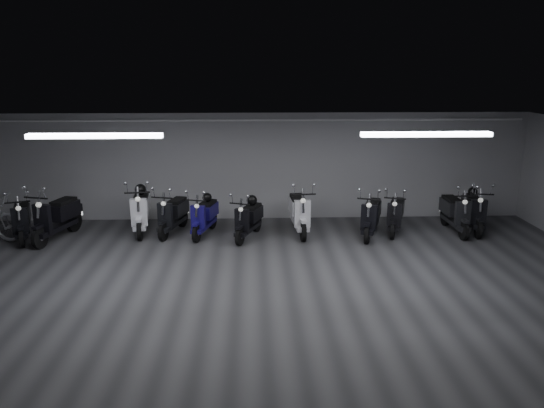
{
  "coord_description": "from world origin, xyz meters",
  "views": [
    {
      "loc": [
        -0.18,
        -8.42,
        3.94
      ],
      "look_at": [
        0.23,
        2.5,
        1.05
      ],
      "focal_mm": 34.42,
      "sensor_mm": 36.0,
      "label": 1
    }
  ],
  "objects_px": {
    "helmet_1": "(140,189)",
    "helmet_2": "(252,200)",
    "scooter_10": "(474,205)",
    "scooter_7": "(371,210)",
    "scooter_9": "(456,207)",
    "scooter_5": "(248,214)",
    "scooter_8": "(396,208)",
    "scooter_4": "(204,210)",
    "scooter_0": "(21,213)",
    "scooter_6": "(299,206)",
    "scooter_3": "(173,208)",
    "helmet_3": "(473,192)",
    "helmet_0": "(207,197)",
    "scooter_1": "(56,210)",
    "scooter_2": "(140,204)"
  },
  "relations": [
    {
      "from": "scooter_4",
      "to": "scooter_10",
      "type": "bearing_deg",
      "value": 15.55
    },
    {
      "from": "scooter_0",
      "to": "scooter_2",
      "type": "height_order",
      "value": "scooter_2"
    },
    {
      "from": "scooter_0",
      "to": "helmet_2",
      "type": "distance_m",
      "value": 5.36
    },
    {
      "from": "scooter_5",
      "to": "scooter_3",
      "type": "bearing_deg",
      "value": -172.02
    },
    {
      "from": "scooter_2",
      "to": "scooter_9",
      "type": "distance_m",
      "value": 7.65
    },
    {
      "from": "helmet_0",
      "to": "helmet_1",
      "type": "bearing_deg",
      "value": 169.19
    },
    {
      "from": "scooter_8",
      "to": "helmet_1",
      "type": "xyz_separation_m",
      "value": [
        -6.23,
        0.53,
        0.4
      ]
    },
    {
      "from": "scooter_5",
      "to": "scooter_9",
      "type": "height_order",
      "value": "scooter_9"
    },
    {
      "from": "helmet_1",
      "to": "helmet_0",
      "type": "bearing_deg",
      "value": -10.81
    },
    {
      "from": "scooter_1",
      "to": "helmet_0",
      "type": "distance_m",
      "value": 3.51
    },
    {
      "from": "scooter_4",
      "to": "helmet_2",
      "type": "xyz_separation_m",
      "value": [
        1.14,
        -0.07,
        0.26
      ]
    },
    {
      "from": "scooter_1",
      "to": "scooter_6",
      "type": "bearing_deg",
      "value": 18.05
    },
    {
      "from": "scooter_6",
      "to": "scooter_7",
      "type": "xyz_separation_m",
      "value": [
        1.68,
        -0.3,
        -0.04
      ]
    },
    {
      "from": "scooter_8",
      "to": "scooter_9",
      "type": "xyz_separation_m",
      "value": [
        1.45,
        -0.04,
        0.04
      ]
    },
    {
      "from": "scooter_1",
      "to": "scooter_9",
      "type": "bearing_deg",
      "value": 16.42
    },
    {
      "from": "scooter_3",
      "to": "helmet_1",
      "type": "distance_m",
      "value": 0.99
    },
    {
      "from": "scooter_6",
      "to": "scooter_9",
      "type": "bearing_deg",
      "value": -4.96
    },
    {
      "from": "scooter_0",
      "to": "scooter_7",
      "type": "distance_m",
      "value": 8.19
    },
    {
      "from": "scooter_4",
      "to": "helmet_3",
      "type": "xyz_separation_m",
      "value": [
        6.62,
        0.33,
        0.32
      ]
    },
    {
      "from": "scooter_1",
      "to": "scooter_8",
      "type": "bearing_deg",
      "value": 16.89
    },
    {
      "from": "scooter_1",
      "to": "scooter_6",
      "type": "distance_m",
      "value": 5.71
    },
    {
      "from": "scooter_4",
      "to": "scooter_8",
      "type": "relative_size",
      "value": 1.0
    },
    {
      "from": "scooter_1",
      "to": "scooter_7",
      "type": "xyz_separation_m",
      "value": [
        7.39,
        -0.03,
        -0.07
      ]
    },
    {
      "from": "scooter_3",
      "to": "helmet_2",
      "type": "bearing_deg",
      "value": 8.72
    },
    {
      "from": "scooter_7",
      "to": "scooter_9",
      "type": "xyz_separation_m",
      "value": [
        2.11,
        0.22,
        0.0
      ]
    },
    {
      "from": "scooter_6",
      "to": "helmet_3",
      "type": "distance_m",
      "value": 4.35
    },
    {
      "from": "scooter_8",
      "to": "helmet_3",
      "type": "height_order",
      "value": "scooter_8"
    },
    {
      "from": "scooter_0",
      "to": "scooter_3",
      "type": "bearing_deg",
      "value": -13.88
    },
    {
      "from": "scooter_8",
      "to": "scooter_4",
      "type": "bearing_deg",
      "value": -159.68
    },
    {
      "from": "scooter_8",
      "to": "helmet_0",
      "type": "relative_size",
      "value": 7.22
    },
    {
      "from": "scooter_1",
      "to": "scooter_10",
      "type": "bearing_deg",
      "value": 17.0
    },
    {
      "from": "scooter_10",
      "to": "helmet_1",
      "type": "relative_size",
      "value": 6.47
    },
    {
      "from": "scooter_0",
      "to": "helmet_0",
      "type": "xyz_separation_m",
      "value": [
        4.28,
        0.42,
        0.23
      ]
    },
    {
      "from": "scooter_3",
      "to": "scooter_4",
      "type": "height_order",
      "value": "scooter_3"
    },
    {
      "from": "helmet_3",
      "to": "scooter_7",
      "type": "bearing_deg",
      "value": -167.84
    },
    {
      "from": "helmet_2",
      "to": "scooter_5",
      "type": "bearing_deg",
      "value": -111.17
    },
    {
      "from": "scooter_8",
      "to": "helmet_1",
      "type": "bearing_deg",
      "value": -164.66
    },
    {
      "from": "scooter_5",
      "to": "scooter_7",
      "type": "relative_size",
      "value": 0.92
    },
    {
      "from": "scooter_8",
      "to": "helmet_0",
      "type": "height_order",
      "value": "scooter_8"
    },
    {
      "from": "helmet_3",
      "to": "scooter_10",
      "type": "bearing_deg",
      "value": -99.37
    },
    {
      "from": "scooter_0",
      "to": "scooter_4",
      "type": "relative_size",
      "value": 1.05
    },
    {
      "from": "scooter_1",
      "to": "scooter_9",
      "type": "xyz_separation_m",
      "value": [
        9.5,
        0.19,
        -0.06
      ]
    },
    {
      "from": "helmet_1",
      "to": "helmet_3",
      "type": "height_order",
      "value": "helmet_1"
    },
    {
      "from": "scooter_4",
      "to": "scooter_6",
      "type": "distance_m",
      "value": 2.29
    },
    {
      "from": "scooter_5",
      "to": "scooter_10",
      "type": "bearing_deg",
      "value": 24.96
    },
    {
      "from": "scooter_8",
      "to": "scooter_3",
      "type": "bearing_deg",
      "value": -161.28
    },
    {
      "from": "helmet_2",
      "to": "scooter_0",
      "type": "bearing_deg",
      "value": -178.6
    },
    {
      "from": "helmet_1",
      "to": "helmet_2",
      "type": "height_order",
      "value": "helmet_1"
    },
    {
      "from": "scooter_8",
      "to": "scooter_2",
      "type": "bearing_deg",
      "value": -162.26
    },
    {
      "from": "scooter_3",
      "to": "helmet_3",
      "type": "height_order",
      "value": "scooter_3"
    }
  ]
}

